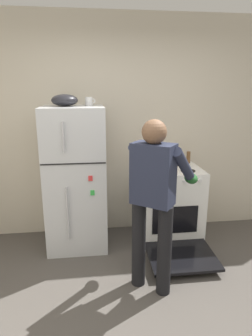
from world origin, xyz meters
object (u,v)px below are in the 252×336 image
Objects in this scene: person_cook at (155,192)px; mixing_bowl at (65,100)px; coffee_mug at (89,101)px; red_pot at (158,164)px; pepper_mill at (188,157)px; refrigerator at (76,178)px; stove_range at (168,205)px.

person_cook is 1.44m from mixing_bowl.
red_pot is at bearing -7.36° from coffee_mug.
pepper_mill reaches higher than red_pot.
mixing_bowl is at bearing -172.39° from pepper_mill.
refrigerator reaches higher than red_pot.
coffee_mug is at bearing 119.53° from person_cook.
red_pot is (-0.16, -0.03, 0.54)m from stove_range.
coffee_mug is at bearing 175.84° from stove_range.
mixing_bowl reaches higher than person_cook.
coffee_mug is (-0.77, 0.10, 0.71)m from red_pot.
mixing_bowl is at bearing -169.22° from coffee_mug.
refrigerator is 0.89m from mixing_bowl.
refrigerator is 14.74× the size of coffee_mug.
coffee_mug is at bearing 10.78° from mixing_bowl.
person_cook is 1.33m from coffee_mug.
refrigerator is 0.97m from red_pot.
person_cook is 14.28× the size of coffee_mug.
coffee_mug is 0.27m from mixing_bowl.
person_cook is at bearing -121.61° from pepper_mill.
stove_range is 0.56m from red_pot.
refrigerator is 1.18m from person_cook.
refrigerator is 1.35× the size of stove_range.
pepper_mill is at bearing 7.61° from mixing_bowl.
red_pot is at bearing -168.67° from stove_range.
red_pot is 2.30× the size of pepper_mill.
pepper_mill is at bearing 28.52° from red_pot.
coffee_mug is at bearing 172.64° from red_pot.
mixing_bowl is (-0.26, -0.05, 0.02)m from coffee_mug.
mixing_bowl is at bearing 179.14° from stove_range.
refrigerator is 4.87× the size of red_pot.
stove_range is at bearing -4.16° from coffee_mug.
refrigerator reaches higher than pepper_mill.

